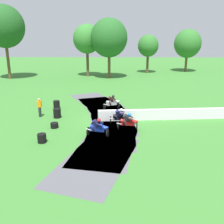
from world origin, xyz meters
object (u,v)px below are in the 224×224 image
(tire_stack_mid_b, at_px, (57,113))
(motorcycle_lead_blue, at_px, (98,128))
(tire_stack_far, at_px, (57,105))
(motorcycle_chase_red, at_px, (128,122))
(tire_stack_mid_a, at_px, (54,125))
(track_marshal, at_px, (40,108))
(motorcycle_trailing_black, at_px, (120,116))
(tire_stack_near, at_px, (42,138))
(motorcycle_fourth_white, at_px, (112,102))

(tire_stack_mid_b, bearing_deg, motorcycle_lead_blue, -47.02)
(motorcycle_lead_blue, height_order, tire_stack_far, motorcycle_lead_blue)
(motorcycle_chase_red, height_order, tire_stack_mid_a, motorcycle_chase_red)
(tire_stack_mid_a, height_order, track_marshal, track_marshal)
(motorcycle_lead_blue, height_order, motorcycle_trailing_black, motorcycle_lead_blue)
(tire_stack_near, bearing_deg, tire_stack_mid_a, 86.57)
(motorcycle_trailing_black, xyz_separation_m, track_marshal, (-6.90, 1.73, 0.18))
(motorcycle_chase_red, height_order, motorcycle_fourth_white, motorcycle_fourth_white)
(motorcycle_trailing_black, xyz_separation_m, tire_stack_mid_b, (-5.37, 1.50, -0.23))
(motorcycle_chase_red, bearing_deg, motorcycle_trailing_black, 114.26)
(motorcycle_chase_red, relative_size, tire_stack_far, 2.13)
(tire_stack_mid_a, distance_m, tire_stack_mid_b, 2.50)
(tire_stack_near, height_order, tire_stack_mid_b, tire_stack_mid_b)
(motorcycle_trailing_black, bearing_deg, motorcycle_fourth_white, 99.63)
(motorcycle_chase_red, xyz_separation_m, track_marshal, (-7.49, 3.04, 0.17))
(motorcycle_lead_blue, relative_size, motorcycle_fourth_white, 1.00)
(motorcycle_lead_blue, bearing_deg, motorcycle_chase_red, 31.39)
(motorcycle_trailing_black, relative_size, tire_stack_mid_a, 2.88)
(motorcycle_chase_red, xyz_separation_m, tire_stack_mid_a, (-5.61, 0.34, -0.45))
(motorcycle_lead_blue, xyz_separation_m, motorcycle_chase_red, (2.13, 1.30, -0.00))
(motorcycle_trailing_black, height_order, motorcycle_fourth_white, motorcycle_fourth_white)
(motorcycle_lead_blue, distance_m, motorcycle_trailing_black, 3.03)
(tire_stack_near, height_order, track_marshal, track_marshal)
(tire_stack_near, bearing_deg, tire_stack_far, 96.02)
(tire_stack_near, bearing_deg, motorcycle_trailing_black, 35.72)
(tire_stack_mid_a, bearing_deg, motorcycle_trailing_black, 10.91)
(motorcycle_chase_red, distance_m, tire_stack_mid_a, 5.64)
(motorcycle_fourth_white, distance_m, tire_stack_near, 9.16)
(motorcycle_fourth_white, bearing_deg, tire_stack_mid_a, -129.49)
(motorcycle_lead_blue, distance_m, tire_stack_far, 8.13)
(tire_stack_near, height_order, tire_stack_mid_a, tire_stack_near)
(track_marshal, bearing_deg, tire_stack_mid_a, -55.22)
(motorcycle_chase_red, relative_size, motorcycle_fourth_white, 1.00)
(motorcycle_lead_blue, distance_m, tire_stack_near, 3.83)
(track_marshal, bearing_deg, tire_stack_mid_b, -8.76)
(motorcycle_fourth_white, height_order, tire_stack_far, motorcycle_fourth_white)
(motorcycle_lead_blue, height_order, tire_stack_mid_b, motorcycle_lead_blue)
(tire_stack_mid_a, xyz_separation_m, tire_stack_mid_b, (-0.34, 2.47, 0.20))
(motorcycle_trailing_black, distance_m, tire_stack_mid_b, 5.58)
(tire_stack_near, height_order, tire_stack_far, tire_stack_far)
(tire_stack_far, bearing_deg, motorcycle_chase_red, -39.64)
(tire_stack_mid_b, bearing_deg, motorcycle_fourth_white, 30.69)
(motorcycle_trailing_black, distance_m, tire_stack_mid_a, 5.14)
(tire_stack_near, distance_m, tire_stack_far, 7.95)
(motorcycle_chase_red, height_order, tire_stack_near, motorcycle_chase_red)
(tire_stack_near, xyz_separation_m, track_marshal, (-1.71, 5.47, 0.52))
(motorcycle_trailing_black, relative_size, tire_stack_near, 2.81)
(tire_stack_far, height_order, track_marshal, track_marshal)
(motorcycle_lead_blue, relative_size, motorcycle_chase_red, 1.00)
(tire_stack_far, relative_size, track_marshal, 0.49)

